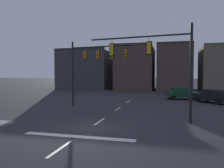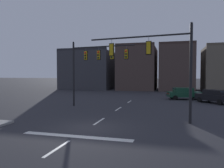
# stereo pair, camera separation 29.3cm
# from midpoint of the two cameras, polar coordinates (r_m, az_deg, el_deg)

# --- Properties ---
(ground_plane) EXTENTS (400.00, 400.00, 0.00)m
(ground_plane) POSITION_cam_midpoint_polar(r_m,az_deg,el_deg) (14.18, -6.33, -11.39)
(ground_plane) COLOR #2B2B30
(stop_bar_paint) EXTENTS (6.40, 0.50, 0.01)m
(stop_bar_paint) POSITION_cam_midpoint_polar(r_m,az_deg,el_deg) (12.39, -9.67, -13.43)
(stop_bar_paint) COLOR silver
(stop_bar_paint) RESTS_ON ground
(lane_centreline) EXTENTS (0.16, 26.40, 0.01)m
(lane_centreline) POSITION_cam_midpoint_polar(r_m,az_deg,el_deg) (16.02, -3.79, -9.75)
(lane_centreline) COLOR silver
(lane_centreline) RESTS_ON ground
(signal_mast_near_side) EXTENTS (7.69, 1.07, 6.99)m
(signal_mast_near_side) POSITION_cam_midpoint_polar(r_m,az_deg,el_deg) (16.23, 11.69, 6.82)
(signal_mast_near_side) COLOR black
(signal_mast_near_side) RESTS_ON ground
(signal_mast_far_side) EXTENTS (6.96, 0.96, 6.98)m
(signal_mast_far_side) POSITION_cam_midpoint_polar(r_m,az_deg,el_deg) (22.89, -5.50, 6.09)
(signal_mast_far_side) COLOR black
(signal_mast_far_side) RESTS_ON ground
(car_lot_nearside) EXTENTS (4.72, 2.88, 1.61)m
(car_lot_nearside) POSITION_cam_midpoint_polar(r_m,az_deg,el_deg) (31.60, 17.64, -2.28)
(car_lot_nearside) COLOR #143D28
(car_lot_nearside) RESTS_ON ground
(car_lot_middle) EXTENTS (4.19, 4.54, 1.61)m
(car_lot_middle) POSITION_cam_midpoint_polar(r_m,az_deg,el_deg) (28.71, 24.68, -2.85)
(car_lot_middle) COLOR black
(car_lot_middle) RESTS_ON ground
(building_row) EXTENTS (49.78, 13.16, 10.03)m
(building_row) POSITION_cam_midpoint_polar(r_m,az_deg,el_deg) (50.73, 10.35, 3.58)
(building_row) COLOR #38383D
(building_row) RESTS_ON ground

